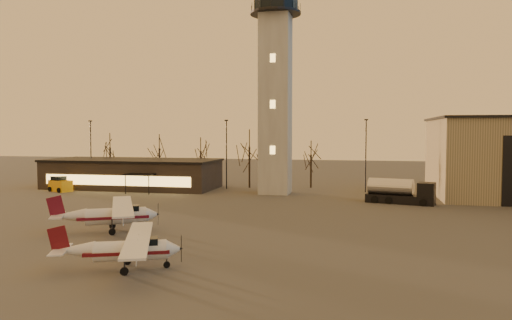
# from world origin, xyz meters

# --- Properties ---
(ground) EXTENTS (220.00, 220.00, 0.00)m
(ground) POSITION_xyz_m (0.00, 0.00, 0.00)
(ground) COLOR #484542
(ground) RESTS_ON ground
(control_tower) EXTENTS (6.80, 6.80, 32.60)m
(control_tower) POSITION_xyz_m (0.00, 30.00, 16.33)
(control_tower) COLOR gray
(control_tower) RESTS_ON ground
(terminal) EXTENTS (25.40, 12.20, 4.30)m
(terminal) POSITION_xyz_m (-21.99, 31.98, 2.16)
(terminal) COLOR black
(terminal) RESTS_ON ground
(light_poles) EXTENTS (58.50, 12.25, 10.14)m
(light_poles) POSITION_xyz_m (0.50, 31.00, 5.41)
(light_poles) COLOR black
(light_poles) RESTS_ON ground
(tree_row) EXTENTS (37.20, 9.20, 8.80)m
(tree_row) POSITION_xyz_m (-13.70, 39.16, 5.94)
(tree_row) COLOR black
(tree_row) RESTS_ON ground
(cessna_front) EXTENTS (8.41, 10.18, 2.89)m
(cessna_front) POSITION_xyz_m (-1.93, -8.62, 0.99)
(cessna_front) COLOR silver
(cessna_front) RESTS_ON ground
(cessna_rear) EXTENTS (9.44, 11.17, 3.27)m
(cessna_rear) POSITION_xyz_m (-8.41, 1.75, 1.12)
(cessna_rear) COLOR silver
(cessna_rear) RESTS_ON ground
(fuel_truck) EXTENTS (8.10, 4.07, 2.89)m
(fuel_truck) POSITION_xyz_m (15.97, 24.01, 1.14)
(fuel_truck) COLOR black
(fuel_truck) RESTS_ON ground
(service_cart) EXTENTS (3.80, 3.16, 2.13)m
(service_cart) POSITION_xyz_m (-29.98, 25.79, 0.81)
(service_cart) COLOR orange
(service_cart) RESTS_ON ground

